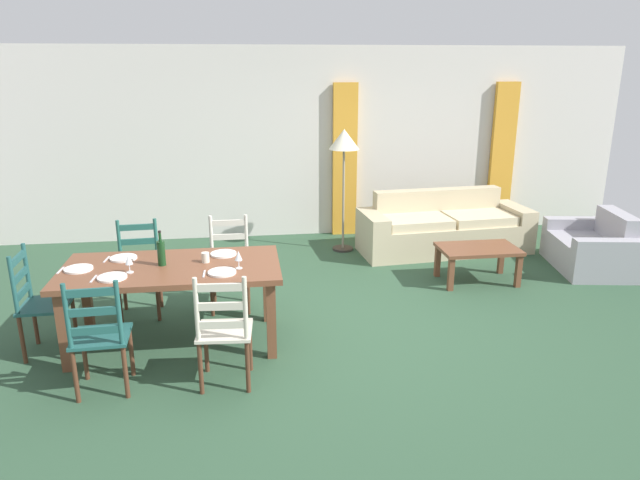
% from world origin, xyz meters
% --- Properties ---
extents(ground_plane, '(9.60, 9.60, 0.02)m').
position_xyz_m(ground_plane, '(0.00, 0.00, -0.01)').
color(ground_plane, '#2D4C35').
extents(wall_far, '(9.60, 0.16, 2.70)m').
position_xyz_m(wall_far, '(0.00, 3.30, 1.35)').
color(wall_far, silver).
rests_on(wall_far, ground_plane).
extents(curtain_panel_left, '(0.35, 0.08, 2.20)m').
position_xyz_m(curtain_panel_left, '(0.61, 3.16, 1.10)').
color(curtain_panel_left, gold).
rests_on(curtain_panel_left, ground_plane).
extents(curtain_panel_right, '(0.35, 0.08, 2.20)m').
position_xyz_m(curtain_panel_right, '(3.01, 3.16, 1.10)').
color(curtain_panel_right, gold).
rests_on(curtain_panel_right, ground_plane).
extents(dining_table, '(1.90, 0.96, 0.75)m').
position_xyz_m(dining_table, '(-1.52, -0.14, 0.66)').
color(dining_table, brown).
rests_on(dining_table, ground_plane).
extents(dining_chair_near_left, '(0.44, 0.42, 0.96)m').
position_xyz_m(dining_chair_near_left, '(-1.99, -0.91, 0.48)').
color(dining_chair_near_left, '#215450').
rests_on(dining_chair_near_left, ground_plane).
extents(dining_chair_near_right, '(0.45, 0.43, 0.96)m').
position_xyz_m(dining_chair_near_right, '(-1.06, -0.94, 0.48)').
color(dining_chair_near_right, beige).
rests_on(dining_chair_near_right, ground_plane).
extents(dining_chair_far_left, '(0.44, 0.42, 0.96)m').
position_xyz_m(dining_chair_far_left, '(-1.94, 0.59, 0.48)').
color(dining_chair_far_left, '#235B50').
rests_on(dining_chair_far_left, ground_plane).
extents(dining_chair_far_right, '(0.43, 0.41, 0.96)m').
position_xyz_m(dining_chair_far_right, '(-1.04, 0.64, 0.48)').
color(dining_chair_far_right, beige).
rests_on(dining_chair_far_right, ground_plane).
extents(dining_chair_head_west, '(0.41, 0.43, 0.96)m').
position_xyz_m(dining_chair_head_west, '(-2.66, -0.17, 0.48)').
color(dining_chair_head_west, '#215350').
rests_on(dining_chair_head_west, ground_plane).
extents(dinner_plate_near_left, '(0.24, 0.24, 0.02)m').
position_xyz_m(dinner_plate_near_left, '(-1.97, -0.39, 0.76)').
color(dinner_plate_near_left, white).
rests_on(dinner_plate_near_left, dining_table).
extents(fork_near_left, '(0.02, 0.17, 0.01)m').
position_xyz_m(fork_near_left, '(-2.12, -0.39, 0.75)').
color(fork_near_left, silver).
rests_on(fork_near_left, dining_table).
extents(dinner_plate_near_right, '(0.24, 0.24, 0.02)m').
position_xyz_m(dinner_plate_near_right, '(-1.07, -0.39, 0.76)').
color(dinner_plate_near_right, white).
rests_on(dinner_plate_near_right, dining_table).
extents(fork_near_right, '(0.02, 0.17, 0.01)m').
position_xyz_m(fork_near_right, '(-1.22, -0.39, 0.75)').
color(fork_near_right, silver).
rests_on(fork_near_right, dining_table).
extents(dinner_plate_far_left, '(0.24, 0.24, 0.02)m').
position_xyz_m(dinner_plate_far_left, '(-1.97, 0.11, 0.76)').
color(dinner_plate_far_left, white).
rests_on(dinner_plate_far_left, dining_table).
extents(fork_far_left, '(0.03, 0.17, 0.01)m').
position_xyz_m(fork_far_left, '(-2.12, 0.11, 0.75)').
color(fork_far_left, silver).
rests_on(fork_far_left, dining_table).
extents(dinner_plate_far_right, '(0.24, 0.24, 0.02)m').
position_xyz_m(dinner_plate_far_right, '(-1.07, 0.11, 0.76)').
color(dinner_plate_far_right, white).
rests_on(dinner_plate_far_right, dining_table).
extents(fork_far_right, '(0.03, 0.17, 0.01)m').
position_xyz_m(fork_far_right, '(-1.22, 0.11, 0.75)').
color(fork_far_right, silver).
rests_on(fork_far_right, dining_table).
extents(dinner_plate_head_west, '(0.24, 0.24, 0.02)m').
position_xyz_m(dinner_plate_head_west, '(-2.30, -0.14, 0.76)').
color(dinner_plate_head_west, white).
rests_on(dinner_plate_head_west, dining_table).
extents(fork_head_west, '(0.02, 0.17, 0.01)m').
position_xyz_m(fork_head_west, '(-2.45, -0.14, 0.75)').
color(fork_head_west, silver).
rests_on(fork_head_west, dining_table).
extents(wine_bottle, '(0.07, 0.07, 0.32)m').
position_xyz_m(wine_bottle, '(-1.60, -0.12, 0.87)').
color(wine_bottle, '#143819').
rests_on(wine_bottle, dining_table).
extents(wine_glass_near_left, '(0.06, 0.06, 0.16)m').
position_xyz_m(wine_glass_near_left, '(-1.85, -0.27, 0.86)').
color(wine_glass_near_left, white).
rests_on(wine_glass_near_left, dining_table).
extents(wine_glass_near_right, '(0.06, 0.06, 0.16)m').
position_xyz_m(wine_glass_near_right, '(-0.93, -0.29, 0.86)').
color(wine_glass_near_right, white).
rests_on(wine_glass_near_right, dining_table).
extents(coffee_cup_primary, '(0.07, 0.07, 0.09)m').
position_xyz_m(coffee_cup_primary, '(-1.23, -0.09, 0.80)').
color(coffee_cup_primary, beige).
rests_on(coffee_cup_primary, dining_table).
extents(couch, '(2.34, 0.99, 0.80)m').
position_xyz_m(couch, '(1.80, 2.20, 0.29)').
color(couch, '#C2B28E').
rests_on(couch, ground_plane).
extents(coffee_table, '(0.90, 0.56, 0.42)m').
position_xyz_m(coffee_table, '(1.80, 0.99, 0.36)').
color(coffee_table, brown).
rests_on(coffee_table, ground_plane).
extents(armchair_upholstered, '(0.98, 1.27, 0.72)m').
position_xyz_m(armchair_upholstered, '(3.42, 1.23, 0.25)').
color(armchair_upholstered, '#A19FA8').
rests_on(armchair_upholstered, ground_plane).
extents(standing_lamp, '(0.40, 0.40, 1.64)m').
position_xyz_m(standing_lamp, '(0.46, 2.39, 1.41)').
color(standing_lamp, '#332D28').
rests_on(standing_lamp, ground_plane).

